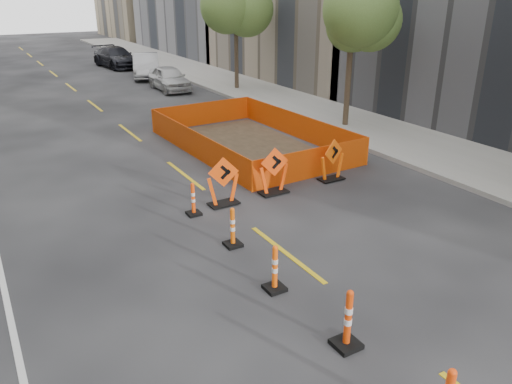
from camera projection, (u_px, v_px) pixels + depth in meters
ground_plane at (417, 355)px, 8.37m from camera, size 140.00×140.00×0.00m
sidewalk_right at (355, 124)px, 22.12m from camera, size 4.00×90.00×0.15m
tree_r_b at (352, 19)px, 20.15m from camera, size 2.80×2.80×5.95m
tree_r_c at (236, 10)px, 28.13m from camera, size 2.80×2.80×5.95m
channelizer_3 at (348, 319)px, 8.36m from camera, size 0.45×0.45×1.13m
channelizer_4 at (275, 268)px, 9.98m from camera, size 0.40×0.40×1.02m
channelizer_5 at (233, 227)px, 11.72m from camera, size 0.39×0.39×0.99m
channelizer_6 at (193, 199)px, 13.35m from camera, size 0.36×0.36×0.93m
chevron_sign_left at (223, 181)px, 13.86m from camera, size 1.07×0.81×1.43m
chevron_sign_center at (274, 171)px, 14.64m from camera, size 1.03×0.71×1.43m
chevron_sign_right at (332, 160)px, 15.68m from camera, size 1.01×0.74×1.37m
safety_fence at (249, 134)px, 19.07m from camera, size 4.94×8.10×0.99m
parked_car_near at (169, 78)px, 29.60m from camera, size 1.82×4.17×1.40m
parked_car_mid at (146, 66)px, 33.73m from camera, size 3.03×5.07×1.58m
parked_car_far at (116, 57)px, 38.00m from camera, size 2.76×5.44×1.51m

